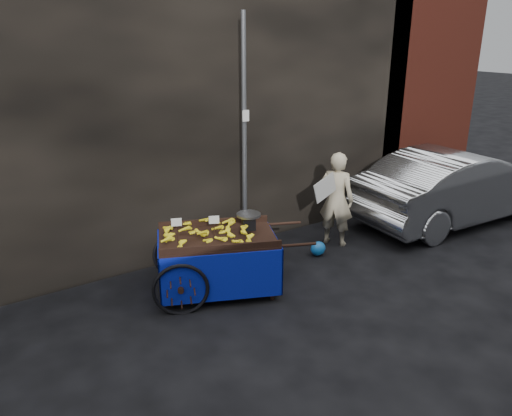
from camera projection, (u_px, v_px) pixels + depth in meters
ground at (274, 283)px, 7.74m from camera, size 80.00×80.00×0.00m
building_wall at (210, 100)px, 9.14m from camera, size 13.50×2.00×5.00m
street_pole at (244, 139)px, 8.24m from camera, size 0.12×0.10×4.00m
banana_cart at (214, 243)px, 7.28m from camera, size 2.56×1.87×1.27m
vendor at (336, 199)px, 8.90m from camera, size 0.98×0.75×1.72m
plastic_bag at (318, 249)px, 8.67m from camera, size 0.28×0.23×0.25m
parked_car at (457, 186)px, 10.07m from camera, size 4.57×1.84×1.48m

